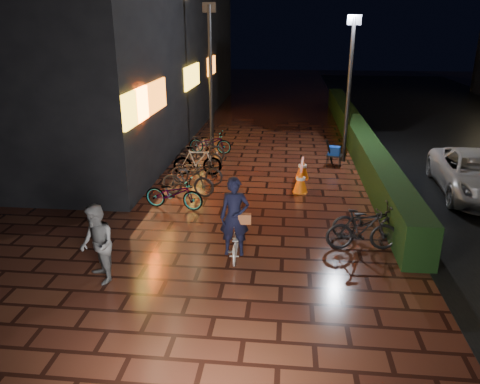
# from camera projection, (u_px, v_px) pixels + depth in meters

# --- Properties ---
(ground) EXTENTS (80.00, 80.00, 0.00)m
(ground) POSITION_uv_depth(u_px,v_px,m) (261.00, 225.00, 11.53)
(ground) COLOR #381911
(ground) RESTS_ON ground
(hedge) EXTENTS (0.70, 20.00, 1.00)m
(hedge) POSITION_uv_depth(u_px,v_px,m) (356.00, 135.00, 18.52)
(hedge) COLOR black
(hedge) RESTS_ON ground
(bystander_person) EXTENTS (0.93, 0.96, 1.56)m
(bystander_person) POSITION_uv_depth(u_px,v_px,m) (97.00, 244.00, 8.80)
(bystander_person) COLOR #5B5B5D
(bystander_person) RESTS_ON ground
(van) EXTENTS (2.35, 4.54, 1.22)m
(van) POSITION_uv_depth(u_px,v_px,m) (477.00, 175.00, 13.36)
(van) COLOR #A9A9AE
(van) RESTS_ON ground
(storefront_block) EXTENTS (12.09, 22.00, 9.00)m
(storefront_block) POSITION_uv_depth(u_px,v_px,m) (73.00, 27.00, 21.66)
(storefront_block) COLOR black
(storefront_block) RESTS_ON ground
(lamp_post_hedge) EXTENTS (0.47, 0.14, 4.95)m
(lamp_post_hedge) POSITION_uv_depth(u_px,v_px,m) (349.00, 84.00, 15.90)
(lamp_post_hedge) COLOR black
(lamp_post_hedge) RESTS_ON ground
(lamp_post_sf) EXTENTS (0.52, 0.16, 5.40)m
(lamp_post_sf) POSITION_uv_depth(u_px,v_px,m) (211.00, 70.00, 17.99)
(lamp_post_sf) COLOR black
(lamp_post_sf) RESTS_ON ground
(cyclist) EXTENTS (0.66, 1.28, 1.80)m
(cyclist) POSITION_uv_depth(u_px,v_px,m) (235.00, 229.00, 9.75)
(cyclist) COLOR white
(cyclist) RESTS_ON ground
(traffic_barrier) EXTENTS (0.52, 1.73, 0.70)m
(traffic_barrier) POSITION_uv_depth(u_px,v_px,m) (302.00, 174.00, 14.28)
(traffic_barrier) COLOR orange
(traffic_barrier) RESTS_ON ground
(cart_assembly) EXTENTS (0.65, 0.55, 1.00)m
(cart_assembly) POSITION_uv_depth(u_px,v_px,m) (334.00, 152.00, 16.09)
(cart_assembly) COLOR black
(cart_assembly) RESTS_ON ground
(parked_bikes_storefront) EXTENTS (1.92, 6.37, 0.95)m
(parked_bikes_storefront) POSITION_uv_depth(u_px,v_px,m) (196.00, 163.00, 15.06)
(parked_bikes_storefront) COLOR black
(parked_bikes_storefront) RESTS_ON ground
(parked_bikes_hedge) EXTENTS (1.84, 1.22, 0.95)m
(parked_bikes_hedge) POSITION_uv_depth(u_px,v_px,m) (365.00, 225.00, 10.47)
(parked_bikes_hedge) COLOR black
(parked_bikes_hedge) RESTS_ON ground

